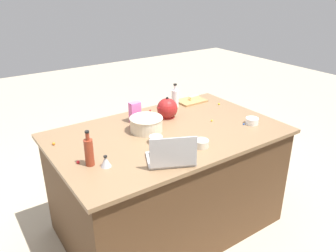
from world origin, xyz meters
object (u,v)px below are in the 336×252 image
(cutting_board, at_px, (191,101))
(kitchen_timer, at_px, (106,162))
(bottle_soy, at_px, (89,152))
(butter_stick_left, at_px, (194,98))
(kettle, at_px, (167,109))
(candy_bag, at_px, (135,112))
(ramekin_small, at_px, (201,143))
(ramekin_medium, at_px, (252,121))
(laptop, at_px, (171,157))
(bottle_vinegar, at_px, (175,98))
(ramekin_wide, at_px, (156,139))
(mixing_bowl_large, at_px, (146,124))

(cutting_board, xyz_separation_m, kitchen_timer, (1.22, 0.66, 0.03))
(bottle_soy, distance_m, butter_stick_left, 1.45)
(bottle_soy, distance_m, kitchen_timer, 0.12)
(kettle, xyz_separation_m, candy_bag, (0.27, -0.08, 0.01))
(cutting_board, distance_m, kitchen_timer, 1.39)
(kettle, distance_m, butter_stick_left, 0.49)
(cutting_board, relative_size, kitchen_timer, 3.52)
(butter_stick_left, relative_size, kitchen_timer, 1.43)
(ramekin_small, bearing_deg, ramekin_medium, -172.55)
(cutting_board, height_order, ramekin_small, ramekin_small)
(laptop, xyz_separation_m, cutting_board, (-0.85, -0.86, -0.04))
(bottle_soy, relative_size, ramekin_medium, 2.30)
(laptop, relative_size, butter_stick_left, 3.40)
(candy_bag, bearing_deg, kettle, 164.05)
(kettle, bearing_deg, ramekin_small, 79.03)
(kettle, bearing_deg, candy_bag, -15.95)
(ramekin_medium, bearing_deg, bottle_soy, -5.45)
(ramekin_small, xyz_separation_m, kitchen_timer, (0.68, -0.14, 0.01))
(bottle_vinegar, relative_size, cutting_board, 0.83)
(cutting_board, bearing_deg, candy_bag, 9.66)
(bottle_vinegar, bearing_deg, ramekin_medium, 112.76)
(kettle, bearing_deg, kitchen_timer, 30.32)
(ramekin_small, distance_m, ramekin_wide, 0.33)
(bottle_vinegar, relative_size, candy_bag, 1.32)
(laptop, bearing_deg, butter_stick_left, -135.46)
(ramekin_medium, distance_m, kitchen_timer, 1.29)
(bottle_vinegar, xyz_separation_m, cutting_board, (-0.22, -0.03, -0.08))
(laptop, height_order, ramekin_medium, laptop)
(bottle_soy, height_order, ramekin_small, bottle_soy)
(bottle_soy, distance_m, ramekin_small, 0.79)
(ramekin_medium, relative_size, kitchen_timer, 1.37)
(ramekin_medium, bearing_deg, candy_bag, -37.96)
(bottle_soy, height_order, ramekin_medium, bottle_soy)
(mixing_bowl_large, distance_m, kitchen_timer, 0.60)
(ramekin_small, distance_m, candy_bag, 0.70)
(butter_stick_left, distance_m, ramekin_small, 0.98)
(mixing_bowl_large, relative_size, kitchen_timer, 3.43)
(butter_stick_left, bearing_deg, kettle, 23.47)
(ramekin_medium, height_order, candy_bag, candy_bag)
(mixing_bowl_large, relative_size, bottle_vinegar, 1.17)
(laptop, bearing_deg, kitchen_timer, -28.48)
(bottle_vinegar, height_order, butter_stick_left, bottle_vinegar)
(bottle_vinegar, xyz_separation_m, ramekin_small, (0.32, 0.77, -0.06))
(kettle, relative_size, butter_stick_left, 1.94)
(bottle_vinegar, xyz_separation_m, ramekin_wide, (0.55, 0.53, -0.07))
(bottle_vinegar, height_order, kitchen_timer, bottle_vinegar)
(bottle_soy, relative_size, kitchen_timer, 3.15)
(butter_stick_left, xyz_separation_m, kitchen_timer, (1.25, 0.66, -0.00))
(bottle_soy, xyz_separation_m, cutting_board, (-1.29, -0.59, -0.09))
(bottle_soy, relative_size, candy_bag, 1.43)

